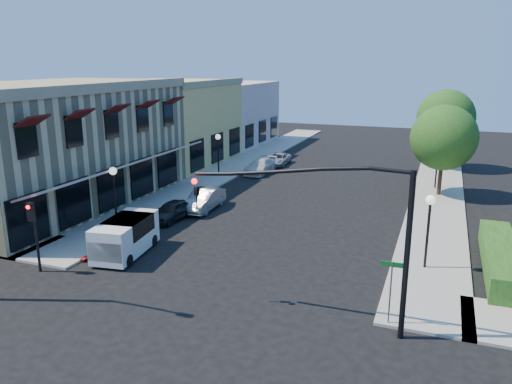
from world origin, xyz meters
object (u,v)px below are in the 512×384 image
(secondary_signal, at_px, (33,224))
(lamppost_left_far, at_px, (218,144))
(parked_car_b, at_px, (204,200))
(street_tree_a, at_px, (444,138))
(white_van, at_px, (125,235))
(parked_car_a, at_px, (172,211))
(signal_mast_arm, at_px, (344,220))
(street_name_sign, at_px, (391,283))
(parked_car_d, at_px, (278,159))
(lamppost_left_near, at_px, (114,182))
(lamppost_right_far, at_px, (438,153))
(parked_car_c, at_px, (260,166))
(lamppost_right_near, at_px, (429,213))
(street_tree_b, at_px, (446,118))

(secondary_signal, relative_size, lamppost_left_far, 0.93)
(parked_car_b, bearing_deg, lamppost_left_far, 107.48)
(secondary_signal, xyz_separation_m, parked_car_b, (2.64, 11.59, -1.64))
(street_tree_a, bearing_deg, secondary_signal, -129.21)
(white_van, relative_size, parked_car_a, 1.24)
(signal_mast_arm, distance_m, street_name_sign, 2.98)
(street_name_sign, distance_m, parked_car_d, 29.33)
(lamppost_left_near, bearing_deg, signal_mast_arm, -24.37)
(secondary_signal, distance_m, parked_car_a, 9.29)
(street_name_sign, relative_size, lamppost_left_far, 0.70)
(lamppost_left_near, xyz_separation_m, lamppost_right_far, (17.00, 16.00, 0.00))
(lamppost_right_far, distance_m, parked_car_c, 14.36)
(lamppost_right_near, bearing_deg, signal_mast_arm, -112.12)
(signal_mast_arm, distance_m, parked_car_c, 25.91)
(secondary_signal, xyz_separation_m, parked_car_c, (2.30, 23.01, -1.70))
(lamppost_right_far, bearing_deg, parked_car_c, 178.30)
(lamppost_left_far, bearing_deg, street_tree_a, 0.00)
(street_name_sign, distance_m, parked_car_c, 25.87)
(parked_car_d, bearing_deg, street_tree_a, -25.80)
(street_name_sign, bearing_deg, parked_car_b, 139.97)
(parked_car_a, xyz_separation_m, parked_car_d, (0.76, 18.14, -0.06))
(lamppost_right_far, height_order, white_van, lamppost_right_far)
(street_tree_a, relative_size, parked_car_c, 1.52)
(secondary_signal, distance_m, lamppost_right_far, 27.98)
(street_tree_b, xyz_separation_m, signal_mast_arm, (-2.94, -30.50, -0.46))
(white_van, bearing_deg, parked_car_d, 89.87)
(parked_car_b, bearing_deg, parked_car_a, -109.46)
(secondary_signal, relative_size, lamppost_right_near, 0.93)
(lamppost_right_near, xyz_separation_m, lamppost_right_far, (0.00, 16.00, 0.00))
(parked_car_c, bearing_deg, street_tree_a, -7.73)
(street_name_sign, bearing_deg, parked_car_a, 149.24)
(street_name_sign, xyz_separation_m, lamppost_right_far, (1.00, 21.80, 1.04))
(lamppost_right_near, bearing_deg, street_name_sign, -99.78)
(street_tree_b, height_order, lamppost_left_near, street_tree_b)
(parked_car_a, bearing_deg, street_tree_a, 43.98)
(parked_car_d, bearing_deg, parked_car_b, -90.98)
(street_tree_b, xyz_separation_m, lamppost_left_near, (-17.30, -24.00, -1.81))
(lamppost_right_near, xyz_separation_m, parked_car_c, (-14.20, 16.42, -2.12))
(parked_car_b, xyz_separation_m, parked_car_d, (-0.08, 15.49, -0.15))
(street_tree_b, bearing_deg, parked_car_a, -124.72)
(lamppost_right_far, relative_size, white_van, 0.83)
(street_name_sign, bearing_deg, signal_mast_arm, -156.80)
(street_name_sign, distance_m, white_van, 13.23)
(lamppost_right_far, distance_m, white_van, 23.98)
(street_tree_a, xyz_separation_m, lamppost_left_near, (-17.30, -14.00, -1.46))
(secondary_signal, bearing_deg, parked_car_c, 84.29)
(lamppost_right_near, bearing_deg, lamppost_left_far, 140.53)
(lamppost_left_far, bearing_deg, parked_car_d, 64.76)
(street_tree_a, xyz_separation_m, lamppost_left_far, (-17.30, 0.00, -1.46))
(parked_car_a, distance_m, parked_car_c, 14.08)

